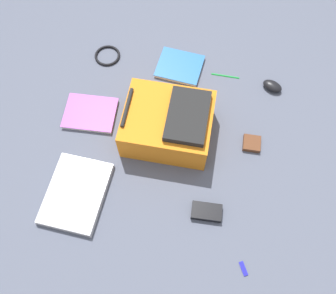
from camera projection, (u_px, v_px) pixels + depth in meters
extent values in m
plane|color=#4C5160|center=(166.00, 139.00, 1.71)|extent=(3.44, 3.44, 0.00)
cube|color=orange|center=(168.00, 124.00, 1.65)|extent=(0.34, 0.40, 0.17)
cube|color=black|center=(188.00, 116.00, 1.55)|extent=(0.27, 0.19, 0.03)
cylinder|color=black|center=(127.00, 107.00, 1.58)|extent=(0.19, 0.03, 0.02)
cube|color=#929296|center=(76.00, 194.00, 1.59)|extent=(0.33, 0.25, 0.02)
cube|color=#B7B7BC|center=(76.00, 193.00, 1.57)|extent=(0.32, 0.24, 0.01)
cube|color=silver|center=(180.00, 67.00, 1.88)|extent=(0.19, 0.22, 0.02)
cube|color=#1E5999|center=(180.00, 65.00, 1.87)|extent=(0.20, 0.23, 0.00)
cube|color=silver|center=(90.00, 113.00, 1.76)|extent=(0.21, 0.25, 0.02)
cube|color=purple|center=(90.00, 112.00, 1.75)|extent=(0.22, 0.26, 0.00)
ellipsoid|color=black|center=(272.00, 86.00, 1.82)|extent=(0.09, 0.11, 0.04)
torus|color=black|center=(107.00, 56.00, 1.91)|extent=(0.13, 0.13, 0.01)
cube|color=black|center=(207.00, 212.00, 1.55)|extent=(0.09, 0.13, 0.03)
cylinder|color=#198C33|center=(225.00, 76.00, 1.86)|extent=(0.02, 0.14, 0.01)
cube|color=#59331E|center=(252.00, 143.00, 1.69)|extent=(0.08, 0.08, 0.02)
cube|color=#191999|center=(244.00, 269.00, 1.46)|extent=(0.06, 0.04, 0.01)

